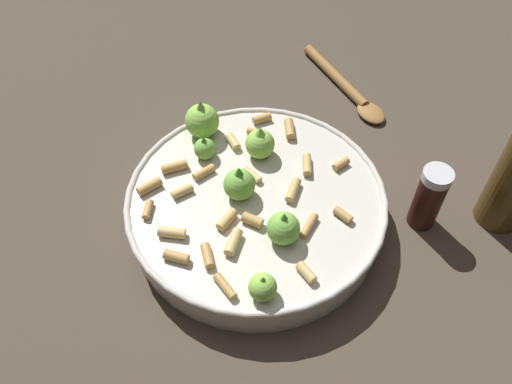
% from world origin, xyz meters
% --- Properties ---
extents(ground_plane, '(2.40, 2.40, 0.00)m').
position_xyz_m(ground_plane, '(0.00, 0.00, 0.00)').
color(ground_plane, '#42382D').
extents(cooking_pan, '(0.32, 0.32, 0.10)m').
position_xyz_m(cooking_pan, '(0.00, 0.00, 0.03)').
color(cooking_pan, beige).
rests_on(cooking_pan, ground).
extents(pepper_shaker, '(0.04, 0.04, 0.09)m').
position_xyz_m(pepper_shaker, '(-0.03, -0.21, 0.05)').
color(pepper_shaker, '#33140F').
rests_on(pepper_shaker, ground).
extents(wooden_spoon, '(0.20, 0.10, 0.02)m').
position_xyz_m(wooden_spoon, '(0.23, -0.18, 0.01)').
color(wooden_spoon, olive).
rests_on(wooden_spoon, ground).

